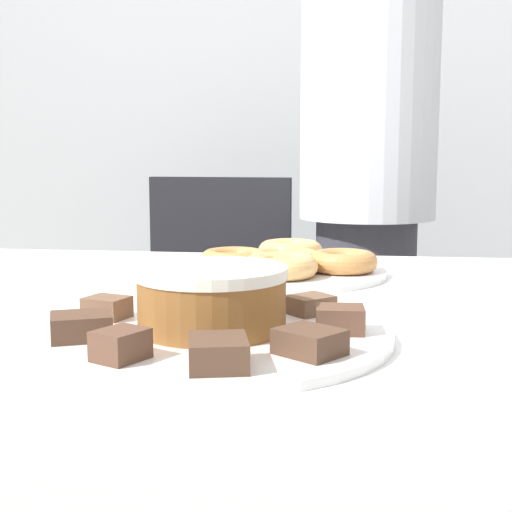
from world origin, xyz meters
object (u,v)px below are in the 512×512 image
(office_chair_left, at_px, (206,355))
(person_standing, at_px, (367,192))
(plate_donuts, at_px, (285,272))
(plate_cake, at_px, (212,334))
(frosted_cake, at_px, (212,298))

(office_chair_left, bearing_deg, person_standing, -0.18)
(plate_donuts, bearing_deg, plate_cake, -95.40)
(office_chair_left, xyz_separation_m, plate_cake, (0.23, -1.06, 0.33))
(plate_cake, bearing_deg, person_standing, 80.07)
(plate_donuts, bearing_deg, person_standing, 77.16)
(office_chair_left, distance_m, plate_cake, 1.14)
(plate_donuts, distance_m, frosted_cake, 0.41)
(office_chair_left, distance_m, plate_donuts, 0.78)
(person_standing, relative_size, plate_donuts, 4.86)
(frosted_cake, bearing_deg, person_standing, 80.07)
(plate_cake, distance_m, frosted_cake, 0.04)
(plate_donuts, relative_size, frosted_cake, 2.04)
(plate_cake, bearing_deg, frosted_cake, 90.00)
(person_standing, relative_size, frosted_cake, 9.94)
(person_standing, xyz_separation_m, plate_donuts, (-0.14, -0.62, -0.10))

